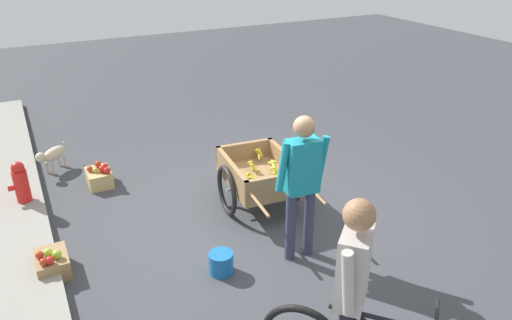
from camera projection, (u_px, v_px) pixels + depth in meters
name	position (u px, v px, depth m)	size (l,w,h in m)	color
ground_plane	(254.00, 218.00, 6.09)	(24.00, 24.00, 0.00)	#3D3F44
fruit_cart	(259.00, 177.00, 6.17)	(1.71, 0.99, 0.69)	#937047
vendor_person	(302.00, 176.00, 4.97)	(0.23, 0.60, 1.64)	#333851
cyclist_person	(352.00, 281.00, 3.46)	(0.38, 0.46, 1.67)	black
dog	(52.00, 155.00, 7.16)	(0.50, 0.51, 0.40)	beige
fire_hydrant	(22.00, 186.00, 6.15)	(0.25, 0.25, 0.67)	red
plastic_bucket	(221.00, 263.00, 5.09)	(0.26, 0.26, 0.23)	#1966B2
apple_crate	(52.00, 263.00, 5.07)	(0.44, 0.32, 0.31)	#99754C
mixed_fruit_crate	(99.00, 177.00, 6.83)	(0.44, 0.32, 0.32)	tan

